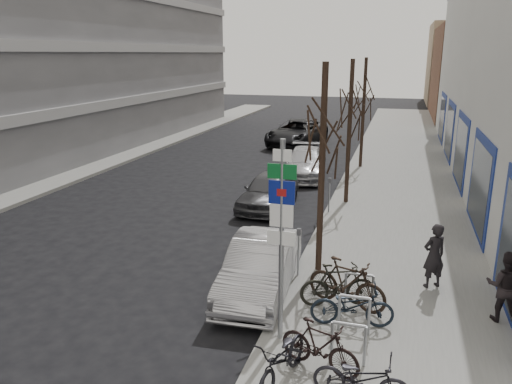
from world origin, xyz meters
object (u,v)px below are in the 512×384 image
Objects in this scene: highway_sign_pole at (281,230)px; bike_far_inner at (347,283)px; tree_far at (365,87)px; pedestrian_near at (434,256)px; bike_mid_curb at (352,302)px; lane_car at (297,133)px; pedestrian_far at (505,286)px; tree_near at (324,120)px; meter_mid at (329,192)px; bike_near_right at (320,346)px; meter_back at (346,161)px; meter_front at (298,247)px; bike_rack at (354,310)px; parked_car_front at (260,266)px; bike_far_curb at (362,374)px; bike_mid_inner at (338,285)px; parked_car_back at (305,163)px; parked_car_mid at (268,191)px; tree_mid at (351,98)px; bike_near_left at (283,356)px.

bike_far_inner is (1.13, 1.67, -1.73)m from highway_sign_pole.
tree_far is 3.39× the size of pedestrian_near.
bike_mid_curb is 0.30× the size of lane_car.
pedestrian_near is 1.01× the size of pedestrian_far.
tree_near is at bearing -36.55° from pedestrian_near.
meter_mid is 9.42m from bike_near_right.
tree_far is 4.33× the size of meter_mid.
tree_near reaches higher than meter_back.
meter_front is 19.75m from lane_car.
bike_near_right reaches higher than bike_rack.
meter_mid is 5.50m from meter_back.
meter_back is 0.79× the size of bike_near_right.
parked_car_front is (-2.13, 0.41, -0.04)m from bike_far_inner.
tree_far is 18.37m from bike_far_curb.
parked_car_back reaches higher than bike_mid_inner.
bike_near_right is (0.73, -4.34, -3.47)m from tree_near.
meter_back reaches higher than bike_near_right.
highway_sign_pole is 16.59m from tree_far.
bike_rack is 1.30× the size of bike_mid_curb.
meter_front is at bearing 27.47° from bike_mid_curb.
tree_far reaches higher than pedestrian_far.
bike_far_inner is 0.48× the size of parked_car_mid.
tree_far is at bearing 90.00° from tree_mid.
parked_car_back is 12.07m from pedestrian_near.
lane_car is at bearing 112.74° from bike_near_left.
pedestrian_far is at bearing -35.92° from bike_far_curb.
tree_mid is 3.17× the size of bike_mid_inner.
bike_mid_inner is 1.08× the size of bike_far_curb.
bike_rack is 1.52m from bike_near_right.
meter_back is 0.73× the size of bike_mid_inner.
tree_near is 3.97m from bike_mid_inner.
bike_near_left is at bearing -89.08° from tree_mid.
pedestrian_far is (8.70, -20.34, 0.14)m from lane_car.
meter_front is 0.79× the size of pedestrian_far.
highway_sign_pole is 3.31× the size of meter_front.
tree_mid and tree_far have the same top height.
meter_mid is 0.67× the size of bike_far_inner.
tree_mid is 4.57m from parked_car_mid.
meter_mid is at bearing 79.91° from parked_car_front.
tree_mid is 3.43× the size of bike_far_curb.
tree_near is 1.00× the size of tree_mid.
bike_far_inner is at bearing 87.95° from bike_near_left.
highway_sign_pole is at bearing -69.86° from parked_car_mid.
bike_rack is 2.92m from meter_front.
pedestrian_far is at bearing -31.02° from bike_near_right.
tree_mid is 1.00× the size of tree_far.
tree_near is at bearing 103.73° from bike_near_left.
tree_mid is (0.00, 6.50, 0.00)m from tree_near.
highway_sign_pole is 9.42m from parked_car_mid.
meter_mid is 0.73× the size of bike_mid_inner.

